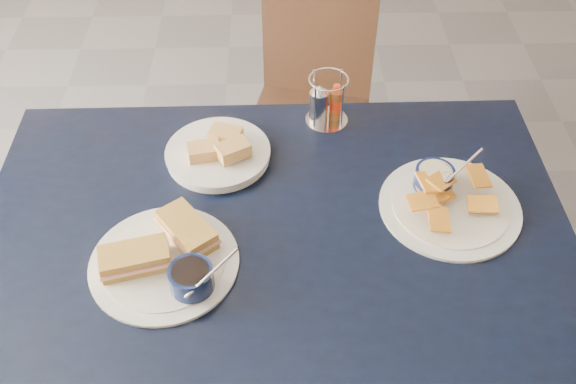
{
  "coord_description": "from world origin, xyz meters",
  "views": [
    {
      "loc": [
        -0.14,
        -0.93,
        1.82
      ],
      "look_at": [
        -0.12,
        0.04,
        0.82
      ],
      "focal_mm": 40.0,
      "sensor_mm": 36.0,
      "label": 1
    }
  ],
  "objects_px": {
    "dining_table": "(275,245)",
    "chair_far": "(308,91)",
    "bread_basket": "(219,152)",
    "condiment_caddy": "(325,103)",
    "sandwich_plate": "(168,257)",
    "plantain_plate": "(445,197)"
  },
  "relations": [
    {
      "from": "dining_table",
      "to": "chair_far",
      "type": "height_order",
      "value": "chair_far"
    },
    {
      "from": "bread_basket",
      "to": "condiment_caddy",
      "type": "xyz_separation_m",
      "value": [
        0.27,
        0.14,
        0.04
      ]
    },
    {
      "from": "dining_table",
      "to": "condiment_caddy",
      "type": "bearing_deg",
      "value": 70.05
    },
    {
      "from": "chair_far",
      "to": "condiment_caddy",
      "type": "distance_m",
      "value": 0.61
    },
    {
      "from": "chair_far",
      "to": "condiment_caddy",
      "type": "relative_size",
      "value": 5.98
    },
    {
      "from": "sandwich_plate",
      "to": "condiment_caddy",
      "type": "relative_size",
      "value": 2.36
    },
    {
      "from": "chair_far",
      "to": "plantain_plate",
      "type": "relative_size",
      "value": 2.55
    },
    {
      "from": "chair_far",
      "to": "bread_basket",
      "type": "distance_m",
      "value": 0.76
    },
    {
      "from": "sandwich_plate",
      "to": "plantain_plate",
      "type": "relative_size",
      "value": 1.01
    },
    {
      "from": "dining_table",
      "to": "bread_basket",
      "type": "bearing_deg",
      "value": 120.37
    },
    {
      "from": "dining_table",
      "to": "sandwich_plate",
      "type": "relative_size",
      "value": 4.1
    },
    {
      "from": "sandwich_plate",
      "to": "bread_basket",
      "type": "bearing_deg",
      "value": 74.79
    },
    {
      "from": "chair_far",
      "to": "sandwich_plate",
      "type": "distance_m",
      "value": 1.07
    },
    {
      "from": "dining_table",
      "to": "plantain_plate",
      "type": "distance_m",
      "value": 0.4
    },
    {
      "from": "dining_table",
      "to": "sandwich_plate",
      "type": "xyz_separation_m",
      "value": [
        -0.22,
        -0.1,
        0.08
      ]
    },
    {
      "from": "condiment_caddy",
      "to": "sandwich_plate",
      "type": "bearing_deg",
      "value": -127.52
    },
    {
      "from": "plantain_plate",
      "to": "condiment_caddy",
      "type": "height_order",
      "value": "condiment_caddy"
    },
    {
      "from": "chair_far",
      "to": "bread_basket",
      "type": "height_order",
      "value": "bread_basket"
    },
    {
      "from": "chair_far",
      "to": "sandwich_plate",
      "type": "bearing_deg",
      "value": -109.3
    },
    {
      "from": "bread_basket",
      "to": "condiment_caddy",
      "type": "relative_size",
      "value": 1.84
    },
    {
      "from": "plantain_plate",
      "to": "bread_basket",
      "type": "relative_size",
      "value": 1.27
    },
    {
      "from": "chair_far",
      "to": "condiment_caddy",
      "type": "height_order",
      "value": "condiment_caddy"
    }
  ]
}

